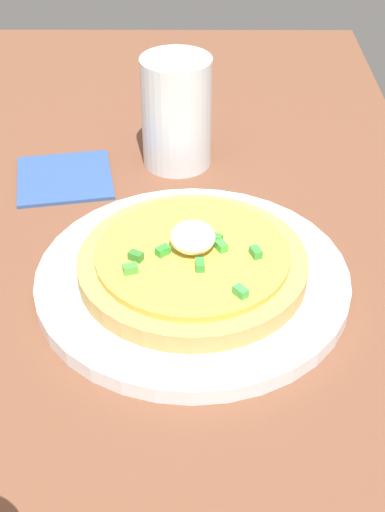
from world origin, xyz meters
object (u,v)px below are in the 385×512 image
Objects in this scene: cup_near at (177,117)px; pizza at (193,262)px; plate at (192,279)px; napkin at (65,178)px.

pizza is at bearing -175.32° from cup_near.
cup_near reaches higher than plate.
napkin is (19.25, 14.93, -0.60)cm from plate.
napkin is (-4.12, 13.02, -5.69)cm from cup_near.
plate reaches higher than napkin.
cup_near reaches higher than napkin.
napkin is (19.24, 14.93, -2.71)cm from pizza.
plate is 24.37cm from napkin.
cup_near is 1.21× the size of napkin.
pizza reaches higher than plate.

